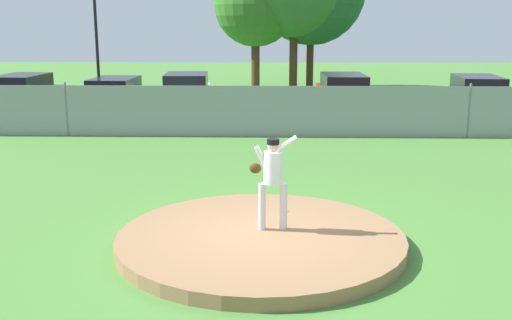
{
  "coord_description": "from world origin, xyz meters",
  "views": [
    {
      "loc": [
        0.17,
        -9.78,
        3.76
      ],
      "look_at": [
        -0.14,
        2.27,
        0.98
      ],
      "focal_mm": 42.8,
      "sensor_mm": 36.0,
      "label": 1
    }
  ],
  "objects_px": {
    "parked_car_charcoal": "(23,96)",
    "parked_car_navy": "(115,98)",
    "parked_car_red": "(343,96)",
    "baseball": "(285,210)",
    "traffic_cone_orange": "(246,104)",
    "parked_car_slate": "(477,98)",
    "parked_car_white": "(187,95)",
    "traffic_light_near": "(95,17)",
    "pitcher_youth": "(272,174)"
  },
  "relations": [
    {
      "from": "pitcher_youth",
      "to": "parked_car_navy",
      "type": "xyz_separation_m",
      "value": [
        -6.25,
        14.01,
        -0.47
      ]
    },
    {
      "from": "baseball",
      "to": "traffic_light_near",
      "type": "distance_m",
      "value": 19.41
    },
    {
      "from": "baseball",
      "to": "traffic_cone_orange",
      "type": "height_order",
      "value": "traffic_cone_orange"
    },
    {
      "from": "pitcher_youth",
      "to": "baseball",
      "type": "relative_size",
      "value": 22.37
    },
    {
      "from": "parked_car_red",
      "to": "parked_car_navy",
      "type": "height_order",
      "value": "parked_car_red"
    },
    {
      "from": "parked_car_slate",
      "to": "parked_car_white",
      "type": "height_order",
      "value": "parked_car_white"
    },
    {
      "from": "parked_car_slate",
      "to": "parked_car_charcoal",
      "type": "bearing_deg",
      "value": 178.85
    },
    {
      "from": "parked_car_red",
      "to": "parked_car_navy",
      "type": "relative_size",
      "value": 1.08
    },
    {
      "from": "pitcher_youth",
      "to": "parked_car_slate",
      "type": "distance_m",
      "value": 16.04
    },
    {
      "from": "parked_car_slate",
      "to": "parked_car_navy",
      "type": "distance_m",
      "value": 14.25
    },
    {
      "from": "parked_car_charcoal",
      "to": "parked_car_navy",
      "type": "xyz_separation_m",
      "value": [
        3.82,
        -0.25,
        -0.04
      ]
    },
    {
      "from": "baseball",
      "to": "parked_car_navy",
      "type": "height_order",
      "value": "parked_car_navy"
    },
    {
      "from": "pitcher_youth",
      "to": "parked_car_red",
      "type": "distance_m",
      "value": 14.47
    },
    {
      "from": "parked_car_charcoal",
      "to": "parked_car_red",
      "type": "xyz_separation_m",
      "value": [
        12.9,
        -0.08,
        0.03
      ]
    },
    {
      "from": "traffic_cone_orange",
      "to": "pitcher_youth",
      "type": "bearing_deg",
      "value": -86.04
    },
    {
      "from": "parked_car_charcoal",
      "to": "traffic_light_near",
      "type": "distance_m",
      "value": 5.37
    },
    {
      "from": "baseball",
      "to": "traffic_cone_orange",
      "type": "relative_size",
      "value": 0.13
    },
    {
      "from": "parked_car_slate",
      "to": "parked_car_red",
      "type": "height_order",
      "value": "parked_car_red"
    },
    {
      "from": "parked_car_slate",
      "to": "baseball",
      "type": "bearing_deg",
      "value": -120.99
    },
    {
      "from": "pitcher_youth",
      "to": "parked_car_red",
      "type": "height_order",
      "value": "pitcher_youth"
    },
    {
      "from": "parked_car_red",
      "to": "pitcher_youth",
      "type": "bearing_deg",
      "value": -101.3
    },
    {
      "from": "parked_car_white",
      "to": "traffic_light_near",
      "type": "xyz_separation_m",
      "value": [
        -4.62,
        3.79,
        3.08
      ]
    },
    {
      "from": "parked_car_navy",
      "to": "traffic_cone_orange",
      "type": "bearing_deg",
      "value": 18.7
    },
    {
      "from": "pitcher_youth",
      "to": "traffic_light_near",
      "type": "relative_size",
      "value": 0.29
    },
    {
      "from": "parked_car_slate",
      "to": "parked_car_red",
      "type": "xyz_separation_m",
      "value": [
        -5.16,
        0.28,
        0.02
      ]
    },
    {
      "from": "baseball",
      "to": "parked_car_charcoal",
      "type": "height_order",
      "value": "parked_car_charcoal"
    },
    {
      "from": "parked_car_navy",
      "to": "parked_car_white",
      "type": "height_order",
      "value": "parked_car_white"
    },
    {
      "from": "pitcher_youth",
      "to": "parked_car_navy",
      "type": "distance_m",
      "value": 15.35
    },
    {
      "from": "parked_car_charcoal",
      "to": "parked_car_navy",
      "type": "bearing_deg",
      "value": -3.75
    },
    {
      "from": "traffic_light_near",
      "to": "parked_car_navy",
      "type": "bearing_deg",
      "value": -66.47
    },
    {
      "from": "parked_car_charcoal",
      "to": "parked_car_red",
      "type": "relative_size",
      "value": 0.96
    },
    {
      "from": "parked_car_slate",
      "to": "parked_car_red",
      "type": "relative_size",
      "value": 0.98
    },
    {
      "from": "parked_car_charcoal",
      "to": "pitcher_youth",
      "type": "bearing_deg",
      "value": -54.78
    },
    {
      "from": "parked_car_charcoal",
      "to": "parked_car_navy",
      "type": "height_order",
      "value": "parked_car_charcoal"
    },
    {
      "from": "baseball",
      "to": "traffic_light_near",
      "type": "xyz_separation_m",
      "value": [
        -8.3,
        17.17,
        3.62
      ]
    },
    {
      "from": "parked_car_red",
      "to": "traffic_light_near",
      "type": "height_order",
      "value": "traffic_light_near"
    },
    {
      "from": "parked_car_slate",
      "to": "parked_car_white",
      "type": "relative_size",
      "value": 1.09
    },
    {
      "from": "pitcher_youth",
      "to": "parked_car_white",
      "type": "distance_m",
      "value": 14.78
    },
    {
      "from": "parked_car_slate",
      "to": "parked_car_navy",
      "type": "relative_size",
      "value": 1.06
    },
    {
      "from": "pitcher_youth",
      "to": "parked_car_charcoal",
      "type": "distance_m",
      "value": 17.46
    },
    {
      "from": "parked_car_white",
      "to": "pitcher_youth",
      "type": "bearing_deg",
      "value": -76.56
    },
    {
      "from": "baseball",
      "to": "parked_car_charcoal",
      "type": "xyz_separation_m",
      "value": [
        -10.31,
        13.28,
        0.52
      ]
    },
    {
      "from": "traffic_cone_orange",
      "to": "parked_car_slate",
      "type": "bearing_deg",
      "value": -11.57
    },
    {
      "from": "baseball",
      "to": "parked_car_navy",
      "type": "bearing_deg",
      "value": 116.5
    },
    {
      "from": "parked_car_red",
      "to": "traffic_cone_orange",
      "type": "xyz_separation_m",
      "value": [
        -3.93,
        1.58,
        -0.55
      ]
    },
    {
      "from": "parked_car_charcoal",
      "to": "traffic_cone_orange",
      "type": "distance_m",
      "value": 9.11
    },
    {
      "from": "parked_car_slate",
      "to": "traffic_cone_orange",
      "type": "bearing_deg",
      "value": 168.43
    },
    {
      "from": "parked_car_red",
      "to": "parked_car_white",
      "type": "height_order",
      "value": "parked_car_white"
    },
    {
      "from": "parked_car_navy",
      "to": "pitcher_youth",
      "type": "bearing_deg",
      "value": -65.95
    },
    {
      "from": "baseball",
      "to": "parked_car_red",
      "type": "relative_size",
      "value": 0.02
    }
  ]
}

